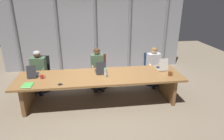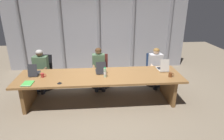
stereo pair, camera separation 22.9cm
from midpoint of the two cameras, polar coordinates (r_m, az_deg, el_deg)
ground_plane at (r=5.11m, az=-2.05°, el=-9.07°), size 12.72×12.72×0.00m
conference_table at (r=4.84m, az=-2.14°, el=-3.07°), size 4.02×1.11×0.72m
curtain_backdrop at (r=7.05m, az=-3.28°, el=10.76°), size 6.36×0.17×2.61m
laptop_left_end at (r=5.15m, az=-20.64°, el=-0.66°), size 0.24×0.42×0.31m
laptop_left_mid at (r=4.96m, az=-2.03°, el=-0.04°), size 0.28×0.42×0.32m
laptop_center at (r=5.31m, az=15.77°, el=0.63°), size 0.25×0.42×0.33m
office_chair_left_end at (r=6.02m, az=-18.30°, el=-1.63°), size 0.60×0.61×0.95m
office_chair_left_mid at (r=5.85m, az=-2.35°, el=-1.23°), size 0.60×0.60×0.93m
office_chair_center at (r=6.14m, az=13.25°, el=-0.74°), size 0.60×0.60×0.91m
person_left_end at (r=5.78m, az=-19.26°, el=0.58°), size 0.44×0.57×1.16m
person_left_mid at (r=5.59m, az=-2.71°, el=1.09°), size 0.38×0.56×1.18m
person_center at (r=5.90m, az=13.95°, el=1.36°), size 0.41×0.56×1.14m
water_bottle_primary at (r=4.65m, az=-0.64°, el=-0.78°), size 0.07×0.07×0.25m
coffee_mug_near at (r=4.92m, az=-18.40°, el=-1.48°), size 0.12×0.08×0.10m
coffee_mug_far at (r=4.93m, az=18.07°, el=-1.32°), size 0.14×0.09×0.11m
conference_mic_left_side at (r=4.48m, az=-13.73°, el=-3.65°), size 0.11×0.11×0.03m
spiral_notepad at (r=4.68m, az=-22.23°, el=-3.74°), size 0.24×0.32×0.03m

